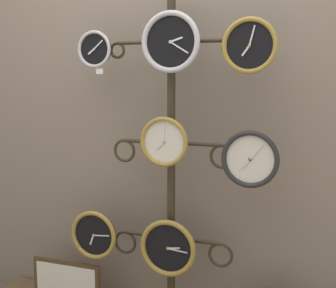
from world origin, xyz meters
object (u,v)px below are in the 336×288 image
at_px(display_stand, 171,202).
at_px(clock_top_center, 171,42).
at_px(clock_middle_right, 250,159).
at_px(clock_middle_center, 165,142).
at_px(clock_top_left, 95,49).
at_px(picture_frame, 66,283).
at_px(clock_bottom_left, 94,235).
at_px(clock_top_right, 250,46).
at_px(clock_bottom_center, 168,248).

bearing_deg(display_stand, clock_top_center, -71.81).
bearing_deg(clock_middle_right, clock_middle_center, -176.97).
distance_m(clock_top_left, clock_middle_center, 0.62).
xyz_separation_m(clock_middle_right, picture_frame, (-1.04, -0.01, -0.79)).
bearing_deg(clock_bottom_left, clock_middle_center, 0.49).
bearing_deg(clock_top_center, clock_top_left, 176.40).
distance_m(display_stand, clock_bottom_left, 0.47).
xyz_separation_m(display_stand, clock_top_center, (0.03, -0.10, 0.83)).
height_order(display_stand, clock_top_right, display_stand).
xyz_separation_m(clock_top_left, clock_top_center, (0.43, -0.03, 0.03)).
bearing_deg(clock_middle_right, clock_bottom_left, -178.22).
relative_size(display_stand, clock_top_right, 6.99).
relative_size(clock_middle_right, clock_bottom_left, 1.02).
bearing_deg(clock_middle_right, clock_top_right, -151.60).
distance_m(clock_top_left, clock_top_center, 0.44).
xyz_separation_m(clock_top_center, clock_top_right, (0.38, 0.02, -0.02)).
relative_size(clock_top_right, clock_bottom_center, 0.85).
relative_size(clock_top_center, clock_middle_center, 1.18).
bearing_deg(clock_top_right, clock_top_left, 179.17).
height_order(clock_top_center, clock_middle_right, clock_top_center).
height_order(clock_top_left, clock_bottom_center, clock_top_left).
distance_m(display_stand, clock_top_left, 0.91).
height_order(clock_top_left, clock_middle_center, clock_top_left).
bearing_deg(clock_top_left, clock_bottom_left, -114.09).
relative_size(clock_top_right, clock_middle_right, 0.93).
distance_m(clock_middle_right, picture_frame, 1.31).
relative_size(clock_top_center, picture_frame, 0.70).
bearing_deg(clock_middle_right, clock_top_left, 179.72).
bearing_deg(clock_top_right, clock_middle_right, 28.40).
height_order(clock_bottom_left, picture_frame, clock_bottom_left).
bearing_deg(display_stand, clock_top_left, -169.03).
relative_size(display_stand, clock_bottom_left, 6.66).
relative_size(clock_middle_center, clock_middle_right, 0.91).
relative_size(clock_bottom_center, picture_frame, 0.72).
bearing_deg(clock_top_right, clock_top_center, -177.70).
relative_size(display_stand, picture_frame, 4.26).
distance_m(display_stand, clock_top_right, 0.92).
bearing_deg(clock_middle_right, clock_top_center, -176.66).
distance_m(clock_middle_right, clock_bottom_center, 0.65).
bearing_deg(clock_top_left, display_stand, 10.97).
xyz_separation_m(clock_bottom_center, picture_frame, (-0.63, -0.00, -0.29)).
height_order(clock_top_center, picture_frame, clock_top_center).
xyz_separation_m(clock_top_center, clock_bottom_left, (-0.45, -0.00, -1.03)).
relative_size(display_stand, clock_top_center, 6.08).
distance_m(clock_top_center, clock_top_right, 0.38).
bearing_deg(clock_top_right, clock_bottom_left, -178.72).
bearing_deg(clock_bottom_center, clock_top_center, -40.80).
xyz_separation_m(clock_middle_center, picture_frame, (-0.61, 0.01, -0.85)).
bearing_deg(clock_top_left, clock_top_right, -0.83).
bearing_deg(clock_middle_right, display_stand, 169.30).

